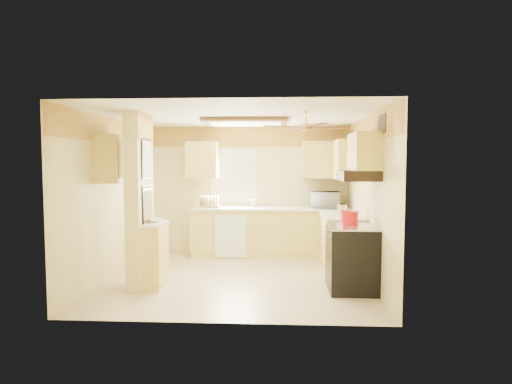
# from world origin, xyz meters

# --- Properties ---
(floor) EXTENTS (4.00, 4.00, 0.00)m
(floor) POSITION_xyz_m (0.00, 0.00, 0.00)
(floor) COLOR #C9B48B
(floor) RESTS_ON ground
(ceiling) EXTENTS (4.00, 4.00, 0.00)m
(ceiling) POSITION_xyz_m (0.00, 0.00, 2.50)
(ceiling) COLOR white
(ceiling) RESTS_ON wall_back
(wall_back) EXTENTS (4.00, 0.00, 4.00)m
(wall_back) POSITION_xyz_m (0.00, 1.90, 1.25)
(wall_back) COLOR #DACA85
(wall_back) RESTS_ON floor
(wall_front) EXTENTS (4.00, 0.00, 4.00)m
(wall_front) POSITION_xyz_m (0.00, -1.90, 1.25)
(wall_front) COLOR #DACA85
(wall_front) RESTS_ON floor
(wall_left) EXTENTS (0.00, 3.80, 3.80)m
(wall_left) POSITION_xyz_m (-2.00, 0.00, 1.25)
(wall_left) COLOR #DACA85
(wall_left) RESTS_ON floor
(wall_right) EXTENTS (0.00, 3.80, 3.80)m
(wall_right) POSITION_xyz_m (2.00, 0.00, 1.25)
(wall_right) COLOR #DACA85
(wall_right) RESTS_ON floor
(wallpaper_border) EXTENTS (4.00, 0.02, 0.40)m
(wallpaper_border) POSITION_xyz_m (0.00, 1.88, 2.30)
(wallpaper_border) COLOR yellow
(wallpaper_border) RESTS_ON wall_back
(partition_column) EXTENTS (0.20, 0.70, 2.50)m
(partition_column) POSITION_xyz_m (-1.35, -0.55, 1.25)
(partition_column) COLOR #DACA85
(partition_column) RESTS_ON floor
(partition_ledge) EXTENTS (0.25, 0.55, 0.90)m
(partition_ledge) POSITION_xyz_m (-1.13, -0.55, 0.45)
(partition_ledge) COLOR #E2C767
(partition_ledge) RESTS_ON floor
(ledge_top) EXTENTS (0.28, 0.58, 0.04)m
(ledge_top) POSITION_xyz_m (-1.13, -0.55, 0.92)
(ledge_top) COLOR white
(ledge_top) RESTS_ON partition_ledge
(lower_cabinets_back) EXTENTS (3.00, 0.60, 0.90)m
(lower_cabinets_back) POSITION_xyz_m (0.50, 1.60, 0.45)
(lower_cabinets_back) COLOR #E2C767
(lower_cabinets_back) RESTS_ON floor
(lower_cabinets_right) EXTENTS (0.60, 1.40, 0.90)m
(lower_cabinets_right) POSITION_xyz_m (1.70, 0.60, 0.45)
(lower_cabinets_right) COLOR #E2C767
(lower_cabinets_right) RESTS_ON floor
(countertop_back) EXTENTS (3.04, 0.64, 0.04)m
(countertop_back) POSITION_xyz_m (0.50, 1.59, 0.92)
(countertop_back) COLOR white
(countertop_back) RESTS_ON lower_cabinets_back
(countertop_right) EXTENTS (0.64, 1.44, 0.04)m
(countertop_right) POSITION_xyz_m (1.69, 0.60, 0.92)
(countertop_right) COLOR white
(countertop_right) RESTS_ON lower_cabinets_right
(dishwasher_panel) EXTENTS (0.58, 0.02, 0.80)m
(dishwasher_panel) POSITION_xyz_m (-0.25, 1.29, 0.43)
(dishwasher_panel) COLOR white
(dishwasher_panel) RESTS_ON lower_cabinets_back
(window) EXTENTS (0.92, 0.02, 1.02)m
(window) POSITION_xyz_m (-0.25, 1.89, 1.55)
(window) COLOR white
(window) RESTS_ON wall_back
(upper_cab_back_left) EXTENTS (0.60, 0.35, 0.70)m
(upper_cab_back_left) POSITION_xyz_m (-0.85, 1.72, 1.85)
(upper_cab_back_left) COLOR #E2C767
(upper_cab_back_left) RESTS_ON wall_back
(upper_cab_back_right) EXTENTS (0.90, 0.35, 0.70)m
(upper_cab_back_right) POSITION_xyz_m (1.55, 1.72, 1.85)
(upper_cab_back_right) COLOR #E2C767
(upper_cab_back_right) RESTS_ON wall_back
(upper_cab_right) EXTENTS (0.35, 1.00, 0.70)m
(upper_cab_right) POSITION_xyz_m (1.82, 1.25, 1.85)
(upper_cab_right) COLOR #E2C767
(upper_cab_right) RESTS_ON wall_right
(upper_cab_left_wall) EXTENTS (0.35, 0.75, 0.70)m
(upper_cab_left_wall) POSITION_xyz_m (-1.82, -0.25, 1.85)
(upper_cab_left_wall) COLOR #E2C767
(upper_cab_left_wall) RESTS_ON wall_left
(upper_cab_over_stove) EXTENTS (0.35, 0.76, 0.52)m
(upper_cab_over_stove) POSITION_xyz_m (1.82, -0.55, 1.95)
(upper_cab_over_stove) COLOR #E2C767
(upper_cab_over_stove) RESTS_ON wall_right
(stove) EXTENTS (0.68, 0.77, 0.92)m
(stove) POSITION_xyz_m (1.67, -0.55, 0.46)
(stove) COLOR black
(stove) RESTS_ON floor
(range_hood) EXTENTS (0.50, 0.76, 0.14)m
(range_hood) POSITION_xyz_m (1.74, -0.55, 1.62)
(range_hood) COLOR black
(range_hood) RESTS_ON upper_cab_over_stove
(poster_menu) EXTENTS (0.02, 0.42, 0.57)m
(poster_menu) POSITION_xyz_m (-1.24, -0.55, 1.85)
(poster_menu) COLOR black
(poster_menu) RESTS_ON partition_column
(poster_nashville) EXTENTS (0.02, 0.42, 0.57)m
(poster_nashville) POSITION_xyz_m (-1.24, -0.55, 1.20)
(poster_nashville) COLOR black
(poster_nashville) RESTS_ON partition_column
(ceiling_light_panel) EXTENTS (1.35, 0.95, 0.06)m
(ceiling_light_panel) POSITION_xyz_m (0.10, 0.50, 2.46)
(ceiling_light_panel) COLOR brown
(ceiling_light_panel) RESTS_ON ceiling
(ceiling_fan) EXTENTS (1.15, 1.15, 0.26)m
(ceiling_fan) POSITION_xyz_m (1.00, -0.70, 2.29)
(ceiling_fan) COLOR gold
(ceiling_fan) RESTS_ON ceiling
(vent_grate) EXTENTS (0.02, 0.40, 0.25)m
(vent_grate) POSITION_xyz_m (1.98, -0.90, 2.30)
(vent_grate) COLOR black
(vent_grate) RESTS_ON wall_right
(microwave) EXTENTS (0.60, 0.44, 0.31)m
(microwave) POSITION_xyz_m (1.53, 1.60, 1.09)
(microwave) COLOR white
(microwave) RESTS_ON countertop_back
(bowl) EXTENTS (0.26, 0.26, 0.05)m
(bowl) POSITION_xyz_m (-1.16, -0.52, 0.97)
(bowl) COLOR white
(bowl) RESTS_ON ledge_top
(dutch_oven) EXTENTS (0.27, 0.27, 0.18)m
(dutch_oven) POSITION_xyz_m (1.67, -0.32, 1.01)
(dutch_oven) COLOR red
(dutch_oven) RESTS_ON stove
(kettle) EXTENTS (0.14, 0.14, 0.22)m
(kettle) POSITION_xyz_m (1.66, 0.30, 1.04)
(kettle) COLOR silver
(kettle) RESTS_ON countertop_right
(dish_rack) EXTENTS (0.39, 0.30, 0.22)m
(dish_rack) POSITION_xyz_m (-0.69, 1.57, 1.02)
(dish_rack) COLOR tan
(dish_rack) RESTS_ON countertop_back
(utensil_crock) EXTENTS (0.11, 0.11, 0.22)m
(utensil_crock) POSITION_xyz_m (0.17, 1.68, 1.01)
(utensil_crock) COLOR white
(utensil_crock) RESTS_ON countertop_back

